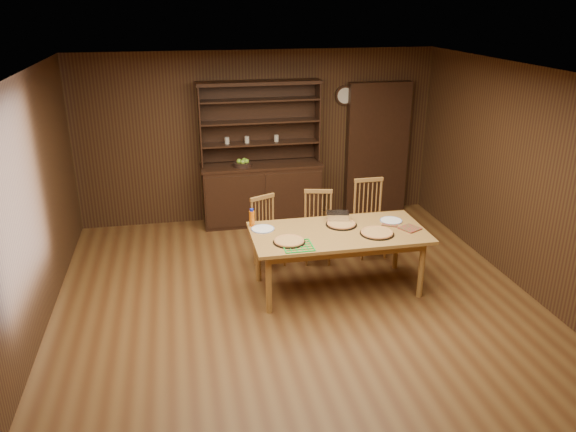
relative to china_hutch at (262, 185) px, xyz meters
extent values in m
plane|color=brown|center=(0.00, -2.75, -0.60)|extent=(6.00, 6.00, 0.00)
plane|color=white|center=(0.00, -2.75, 2.00)|extent=(6.00, 6.00, 0.00)
plane|color=#3C2813|center=(0.00, 0.25, 0.70)|extent=(5.50, 0.00, 5.50)
plane|color=#3C2813|center=(0.00, -5.75, 0.70)|extent=(5.50, 0.00, 5.50)
plane|color=#3C2813|center=(-2.75, -2.75, 0.70)|extent=(0.00, 6.00, 6.00)
plane|color=#3C2813|center=(2.75, -2.75, 0.70)|extent=(0.00, 6.00, 6.00)
cube|color=black|center=(0.00, -0.01, -0.15)|extent=(1.80, 0.50, 0.90)
cube|color=black|center=(0.00, -0.01, 0.32)|extent=(1.84, 0.52, 0.04)
cube|color=black|center=(0.00, 0.22, 0.95)|extent=(1.80, 0.02, 1.20)
cube|color=black|center=(-0.89, 0.07, 0.95)|extent=(0.02, 0.32, 1.20)
cube|color=black|center=(0.89, 0.07, 0.95)|extent=(0.02, 0.32, 1.20)
cube|color=black|center=(0.00, 0.07, 1.55)|extent=(1.84, 0.34, 0.05)
cylinder|color=#ACA391|center=(-0.50, 0.07, 0.72)|extent=(0.07, 0.07, 0.10)
cylinder|color=#ACA391|center=(-0.20, 0.07, 0.72)|extent=(0.07, 0.07, 0.10)
cube|color=black|center=(1.90, 0.15, 0.45)|extent=(1.00, 0.18, 2.10)
cylinder|color=black|center=(1.35, 0.21, 1.30)|extent=(0.30, 0.04, 0.30)
cylinder|color=beige|center=(1.35, 0.18, 1.30)|extent=(0.24, 0.01, 0.24)
cube|color=#A17238|center=(0.55, -2.35, 0.13)|extent=(2.05, 1.02, 0.04)
cylinder|color=#A17238|center=(-0.36, -2.74, -0.24)|extent=(0.07, 0.07, 0.71)
cylinder|color=#A17238|center=(-0.36, -1.96, -0.24)|extent=(0.07, 0.07, 0.71)
cylinder|color=#A17238|center=(1.45, -2.74, -0.24)|extent=(0.07, 0.07, 0.71)
cylinder|color=#A17238|center=(1.45, -1.96, -0.24)|extent=(0.07, 0.07, 0.71)
cube|color=#A47738|center=(-0.14, -1.57, -0.21)|extent=(0.50, 0.49, 0.04)
cylinder|color=#A47738|center=(-0.22, -1.75, -0.41)|extent=(0.03, 0.03, 0.37)
cylinder|color=#A47738|center=(-0.33, -1.50, -0.41)|extent=(0.03, 0.03, 0.37)
cylinder|color=#A47738|center=(0.04, -1.63, -0.41)|extent=(0.03, 0.03, 0.37)
cylinder|color=#A47738|center=(-0.07, -1.38, -0.41)|extent=(0.03, 0.03, 0.37)
cube|color=#A47738|center=(-0.21, -1.43, 0.31)|extent=(0.34, 0.18, 0.05)
cube|color=#A47738|center=(0.50, -1.56, -0.20)|extent=(0.46, 0.45, 0.04)
cylinder|color=#A47738|center=(0.33, -1.67, -0.41)|extent=(0.03, 0.03, 0.38)
cylinder|color=#A47738|center=(0.39, -1.39, -0.41)|extent=(0.03, 0.03, 0.38)
cylinder|color=#A47738|center=(0.62, -1.73, -0.41)|extent=(0.03, 0.03, 0.38)
cylinder|color=#A47738|center=(0.68, -1.46, -0.41)|extent=(0.03, 0.03, 0.38)
cube|color=#A47738|center=(0.54, -1.41, 0.34)|extent=(0.37, 0.12, 0.05)
cube|color=#A47738|center=(1.26, -1.50, -0.16)|extent=(0.43, 0.41, 0.04)
cylinder|color=#A47738|center=(1.10, -1.66, -0.39)|extent=(0.04, 0.04, 0.42)
cylinder|color=#A47738|center=(1.09, -1.35, -0.39)|extent=(0.04, 0.04, 0.42)
cylinder|color=#A47738|center=(1.42, -1.66, -0.39)|extent=(0.04, 0.04, 0.42)
cylinder|color=#A47738|center=(1.42, -1.35, -0.39)|extent=(0.04, 0.04, 0.42)
cube|color=#A47738|center=(1.26, -1.33, 0.42)|extent=(0.41, 0.04, 0.05)
cylinder|color=black|center=(-0.09, -2.55, 0.16)|extent=(0.36, 0.36, 0.01)
cylinder|color=tan|center=(-0.09, -2.55, 0.17)|extent=(0.33, 0.33, 0.02)
torus|color=#D7904D|center=(-0.09, -2.55, 0.17)|extent=(0.34, 0.34, 0.03)
cylinder|color=black|center=(0.96, -2.52, 0.16)|extent=(0.40, 0.40, 0.01)
cylinder|color=tan|center=(0.96, -2.52, 0.17)|extent=(0.37, 0.37, 0.02)
torus|color=#D7904D|center=(0.96, -2.52, 0.17)|extent=(0.37, 0.37, 0.03)
cylinder|color=black|center=(0.63, -2.17, 0.16)|extent=(0.38, 0.38, 0.01)
cylinder|color=tan|center=(0.63, -2.17, 0.17)|extent=(0.34, 0.34, 0.02)
torus|color=#D7904D|center=(0.63, -2.17, 0.17)|extent=(0.35, 0.35, 0.03)
cylinder|color=white|center=(-0.32, -2.12, 0.16)|extent=(0.27, 0.27, 0.01)
torus|color=#344C9E|center=(-0.32, -2.12, 0.16)|extent=(0.28, 0.28, 0.01)
cylinder|color=white|center=(1.26, -2.17, 0.16)|extent=(0.27, 0.27, 0.01)
torus|color=#344C9E|center=(1.26, -2.17, 0.16)|extent=(0.27, 0.27, 0.01)
cube|color=white|center=(0.63, -2.03, 0.21)|extent=(0.31, 0.25, 0.11)
cylinder|color=#DE610B|center=(-0.42, -1.98, 0.25)|extent=(0.07, 0.07, 0.19)
cylinder|color=#121F99|center=(-0.42, -1.98, 0.36)|extent=(0.04, 0.04, 0.03)
cube|color=red|center=(1.39, -2.45, 0.16)|extent=(0.28, 0.28, 0.02)
cube|color=red|center=(1.22, -2.26, 0.16)|extent=(0.25, 0.25, 0.01)
cylinder|color=black|center=(-0.29, -0.06, 0.37)|extent=(0.28, 0.28, 0.06)
sphere|color=#7FB02F|center=(-0.34, -0.06, 0.42)|extent=(0.08, 0.08, 0.08)
sphere|color=#7FB02F|center=(-0.26, -0.03, 0.42)|extent=(0.08, 0.08, 0.08)
sphere|color=#7FB02F|center=(-0.29, -0.11, 0.42)|extent=(0.08, 0.08, 0.08)
sphere|color=#7FB02F|center=(-0.23, -0.08, 0.42)|extent=(0.08, 0.08, 0.08)
camera|label=1|loc=(-1.24, -8.16, 2.70)|focal=35.00mm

